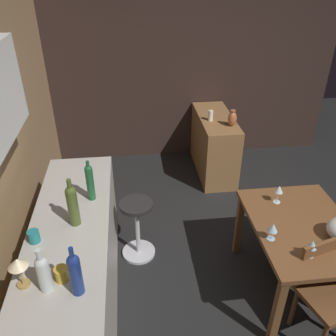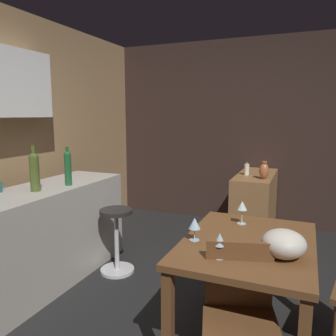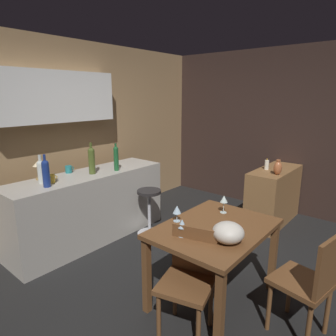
% 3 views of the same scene
% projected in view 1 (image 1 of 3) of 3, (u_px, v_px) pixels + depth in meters
% --- Properties ---
extents(ground_plane, '(9.00, 9.00, 0.00)m').
position_uv_depth(ground_plane, '(243.00, 275.00, 3.45)').
color(ground_plane, black).
extents(wall_side_right, '(0.10, 4.40, 2.60)m').
position_uv_depth(wall_side_right, '(178.00, 68.00, 4.90)').
color(wall_side_right, '#33231E').
rests_on(wall_side_right, ground_plane).
extents(dining_table, '(1.11, 0.82, 0.74)m').
position_uv_depth(dining_table, '(301.00, 234.00, 3.00)').
color(dining_table, brown).
rests_on(dining_table, ground_plane).
extents(kitchen_counter, '(2.10, 0.60, 0.90)m').
position_uv_depth(kitchen_counter, '(76.00, 269.00, 2.93)').
color(kitchen_counter, '#B2ADA3').
rests_on(kitchen_counter, ground_plane).
extents(sideboard_cabinet, '(1.10, 0.44, 0.82)m').
position_uv_depth(sideboard_cabinet, '(214.00, 145.00, 4.88)').
color(sideboard_cabinet, olive).
rests_on(sideboard_cabinet, ground_plane).
extents(chair_near_window, '(0.49, 0.49, 0.85)m').
position_uv_depth(chair_near_window, '(325.00, 288.00, 2.73)').
color(chair_near_window, brown).
rests_on(chair_near_window, ground_plane).
extents(bar_stool, '(0.34, 0.34, 0.64)m').
position_uv_depth(bar_stool, '(137.00, 228.00, 3.52)').
color(bar_stool, '#262323').
rests_on(bar_stool, ground_plane).
extents(wine_glass_left, '(0.07, 0.07, 0.15)m').
position_uv_depth(wine_glass_left, '(312.00, 245.00, 2.60)').
color(wine_glass_left, silver).
rests_on(wine_glass_left, dining_table).
extents(wine_glass_right, '(0.08, 0.08, 0.15)m').
position_uv_depth(wine_glass_right, '(273.00, 228.00, 2.75)').
color(wine_glass_right, silver).
rests_on(wine_glass_right, dining_table).
extents(wine_glass_center, '(0.07, 0.07, 0.18)m').
position_uv_depth(wine_glass_center, '(279.00, 190.00, 3.15)').
color(wine_glass_center, silver).
rests_on(wine_glass_center, dining_table).
extents(wine_bottle_cobalt, '(0.08, 0.08, 0.36)m').
position_uv_depth(wine_bottle_cobalt, '(75.00, 273.00, 2.10)').
color(wine_bottle_cobalt, navy).
rests_on(wine_bottle_cobalt, kitchen_counter).
extents(wine_bottle_clear, '(0.08, 0.08, 0.32)m').
position_uv_depth(wine_bottle_clear, '(43.00, 272.00, 2.12)').
color(wine_bottle_clear, silver).
rests_on(wine_bottle_clear, kitchen_counter).
extents(wine_bottle_green, '(0.06, 0.06, 0.36)m').
position_uv_depth(wine_bottle_green, '(90.00, 181.00, 2.91)').
color(wine_bottle_green, '#1E592D').
rests_on(wine_bottle_green, kitchen_counter).
extents(wine_bottle_olive, '(0.08, 0.08, 0.40)m').
position_uv_depth(wine_bottle_olive, '(73.00, 204.00, 2.63)').
color(wine_bottle_olive, '#475623').
rests_on(wine_bottle_olive, kitchen_counter).
extents(cup_teal, '(0.12, 0.08, 0.09)m').
position_uv_depth(cup_teal, '(34.00, 236.00, 2.54)').
color(cup_teal, teal).
rests_on(cup_teal, kitchen_counter).
extents(cup_mustard, '(0.12, 0.09, 0.09)m').
position_uv_depth(cup_mustard, '(62.00, 274.00, 2.24)').
color(cup_mustard, gold).
rests_on(cup_mustard, kitchen_counter).
extents(counter_lamp, '(0.12, 0.12, 0.22)m').
position_uv_depth(counter_lamp, '(18.00, 266.00, 2.13)').
color(counter_lamp, '#A58447').
rests_on(counter_lamp, kitchen_counter).
extents(pillar_candle_tall, '(0.06, 0.06, 0.16)m').
position_uv_depth(pillar_candle_tall, '(211.00, 116.00, 4.54)').
color(pillar_candle_tall, white).
rests_on(pillar_candle_tall, sideboard_cabinet).
extents(vase_copper, '(0.11, 0.11, 0.21)m').
position_uv_depth(vase_copper, '(232.00, 119.00, 4.38)').
color(vase_copper, '#B26038').
rests_on(vase_copper, sideboard_cabinet).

